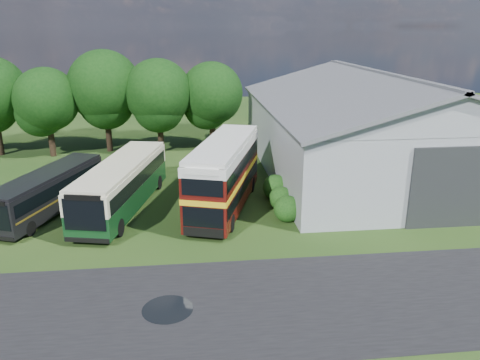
{
  "coord_description": "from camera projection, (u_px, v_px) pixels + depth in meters",
  "views": [
    {
      "loc": [
        -0.35,
        -20.53,
        11.56
      ],
      "look_at": [
        2.86,
        8.0,
        2.1
      ],
      "focal_mm": 35.0,
      "sensor_mm": 36.0,
      "label": 1
    }
  ],
  "objects": [
    {
      "name": "storage_shed",
      "position": [
        376.0,
        121.0,
        38.4
      ],
      "size": [
        18.8,
        24.8,
        8.15
      ],
      "color": "gray",
      "rests_on": "ground"
    },
    {
      "name": "bus_maroon_double",
      "position": [
        224.0,
        175.0,
        30.56
      ],
      "size": [
        5.81,
        10.99,
        4.59
      ],
      "rotation": [
        0.0,
        0.0,
        -0.31
      ],
      "color": "black",
      "rests_on": "ground"
    },
    {
      "name": "shrub_back",
      "position": [
        275.0,
        198.0,
        33.06
      ],
      "size": [
        1.8,
        1.8,
        1.8
      ],
      "primitive_type": "sphere",
      "color": "#194714",
      "rests_on": "ground"
    },
    {
      "name": "asphalt_road",
      "position": [
        271.0,
        303.0,
        20.51
      ],
      "size": [
        60.0,
        8.0,
        0.02
      ],
      "primitive_type": "cube",
      "color": "black",
      "rests_on": "ground"
    },
    {
      "name": "shrub_mid",
      "position": [
        281.0,
        208.0,
        31.17
      ],
      "size": [
        1.6,
        1.6,
        1.6
      ],
      "primitive_type": "sphere",
      "color": "#194714",
      "rests_on": "ground"
    },
    {
      "name": "tree_right_a",
      "position": [
        158.0,
        93.0,
        43.39
      ],
      "size": [
        6.26,
        6.26,
        8.83
      ],
      "color": "black",
      "rests_on": "ground"
    },
    {
      "name": "bus_green_single",
      "position": [
        122.0,
        184.0,
        30.56
      ],
      "size": [
        5.21,
        12.01,
        3.23
      ],
      "rotation": [
        0.0,
        0.0,
        -0.22
      ],
      "color": "black",
      "rests_on": "ground"
    },
    {
      "name": "ground",
      "position": [
        200.0,
        273.0,
        23.03
      ],
      "size": [
        120.0,
        120.0,
        0.0
      ],
      "primitive_type": "plane",
      "color": "#1A3711",
      "rests_on": "ground"
    },
    {
      "name": "puddle",
      "position": [
        168.0,
        310.0,
        20.04
      ],
      "size": [
        2.2,
        2.2,
        0.01
      ],
      "primitive_type": "cylinder",
      "color": "black",
      "rests_on": "ground"
    },
    {
      "name": "tree_mid",
      "position": [
        105.0,
        87.0,
        43.65
      ],
      "size": [
        6.8,
        6.8,
        9.6
      ],
      "color": "black",
      "rests_on": "ground"
    },
    {
      "name": "shrub_front",
      "position": [
        287.0,
        220.0,
        29.28
      ],
      "size": [
        1.7,
        1.7,
        1.7
      ],
      "primitive_type": "sphere",
      "color": "#194714",
      "rests_on": "ground"
    },
    {
      "name": "bus_dark_single",
      "position": [
        49.0,
        191.0,
        30.11
      ],
      "size": [
        5.45,
        10.04,
        2.71
      ],
      "rotation": [
        0.0,
        0.0,
        -0.34
      ],
      "color": "black",
      "rests_on": "ground"
    },
    {
      "name": "tree_right_b",
      "position": [
        212.0,
        93.0,
        44.76
      ],
      "size": [
        5.98,
        5.98,
        8.45
      ],
      "color": "black",
      "rests_on": "ground"
    },
    {
      "name": "tree_left_b",
      "position": [
        46.0,
        100.0,
        42.18
      ],
      "size": [
        5.78,
        5.78,
        8.16
      ],
      "color": "black",
      "rests_on": "ground"
    }
  ]
}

